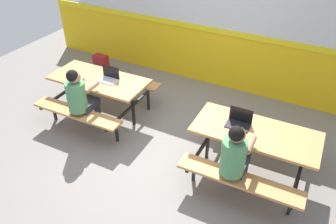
% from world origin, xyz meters
% --- Properties ---
extents(ground_plane, '(10.00, 10.00, 0.02)m').
position_xyz_m(ground_plane, '(0.00, 0.00, -0.01)').
color(ground_plane, gray).
extents(accent_backdrop, '(8.00, 0.14, 2.60)m').
position_xyz_m(accent_backdrop, '(0.00, 2.31, 1.25)').
color(accent_backdrop, yellow).
rests_on(accent_backdrop, ground).
extents(picnic_table_left, '(1.67, 1.58, 0.74)m').
position_xyz_m(picnic_table_left, '(-1.36, 0.29, 0.57)').
color(picnic_table_left, tan).
rests_on(picnic_table_left, ground).
extents(picnic_table_right, '(1.67, 1.58, 0.74)m').
position_xyz_m(picnic_table_right, '(1.36, 0.12, 0.57)').
color(picnic_table_right, tan).
rests_on(picnic_table_right, ground).
extents(student_nearer, '(0.37, 0.53, 1.21)m').
position_xyz_m(student_nearer, '(-1.29, -0.26, 0.71)').
color(student_nearer, '#2D2D38').
rests_on(student_nearer, ground).
extents(student_further, '(0.37, 0.53, 1.21)m').
position_xyz_m(student_further, '(1.26, -0.44, 0.71)').
color(student_further, '#2D2D38').
rests_on(student_further, ground).
extents(laptop_silver, '(0.32, 0.23, 0.22)m').
position_xyz_m(laptop_silver, '(-1.17, 0.33, 0.79)').
color(laptop_silver, silver).
rests_on(laptop_silver, picnic_table_left).
extents(laptop_dark, '(0.32, 0.23, 0.22)m').
position_xyz_m(laptop_dark, '(1.11, 0.15, 0.79)').
color(laptop_dark, black).
rests_on(laptop_dark, picnic_table_right).
extents(backpack_dark, '(0.30, 0.22, 0.44)m').
position_xyz_m(backpack_dark, '(-2.32, 1.53, 0.22)').
color(backpack_dark, maroon).
rests_on(backpack_dark, ground).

